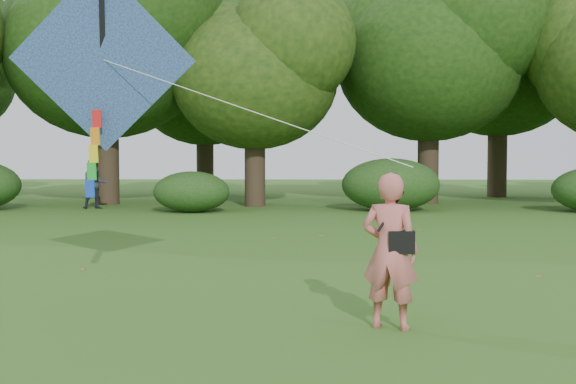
{
  "coord_description": "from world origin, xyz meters",
  "views": [
    {
      "loc": [
        0.02,
        -7.83,
        2.02
      ],
      "look_at": [
        -0.24,
        2.0,
        1.5
      ],
      "focal_mm": 45.0,
      "sensor_mm": 36.0,
      "label": 1
    }
  ],
  "objects": [
    {
      "name": "ground",
      "position": [
        0.0,
        0.0,
        0.0
      ],
      "size": [
        100.0,
        100.0,
        0.0
      ],
      "primitive_type": "plane",
      "color": "#265114",
      "rests_on": "ground"
    },
    {
      "name": "man_kite_flyer",
      "position": [
        0.98,
        0.46,
        0.9
      ],
      "size": [
        0.77,
        0.63,
        1.81
      ],
      "primitive_type": "imported",
      "rotation": [
        0.0,
        0.0,
        2.79
      ],
      "color": "#CC6460",
      "rests_on": "ground"
    },
    {
      "name": "bystander_left",
      "position": [
        -7.81,
        18.52,
        0.94
      ],
      "size": [
        1.12,
        1.01,
        1.88
      ],
      "primitive_type": "imported",
      "rotation": [
        0.0,
        0.0,
        0.4
      ],
      "color": "#282D36",
      "rests_on": "ground"
    },
    {
      "name": "crossbody_bag",
      "position": [
        1.09,
        0.43,
        1.02
      ],
      "size": [
        0.43,
        0.2,
        0.71
      ],
      "color": "black",
      "rests_on": "ground"
    },
    {
      "name": "flying_kite",
      "position": [
        -2.99,
        2.78,
        3.37
      ],
      "size": [
        5.59,
        2.79,
        3.38
      ],
      "color": "#2957B2",
      "rests_on": "ground"
    },
    {
      "name": "tree_line",
      "position": [
        1.67,
        22.88,
        5.6
      ],
      "size": [
        54.7,
        15.3,
        9.48
      ],
      "color": "#3A2D1E",
      "rests_on": "ground"
    },
    {
      "name": "shrub_band",
      "position": [
        -0.72,
        17.6,
        0.86
      ],
      "size": [
        39.15,
        3.22,
        1.88
      ],
      "color": "#264919",
      "rests_on": "ground"
    },
    {
      "name": "fallen_leaves",
      "position": [
        -0.35,
        3.07,
        0.01
      ],
      "size": [
        9.27,
        15.24,
        0.01
      ],
      "color": "olive",
      "rests_on": "ground"
    }
  ]
}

